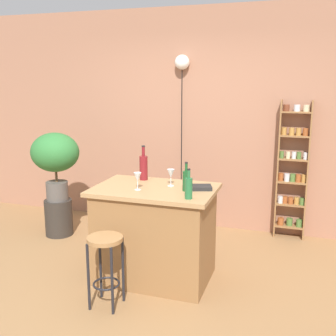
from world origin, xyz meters
TOP-DOWN VIEW (x-y plane):
  - ground at (0.00, 0.00)m, footprint 12.00×12.00m
  - back_wall at (0.00, 1.95)m, footprint 6.40×0.10m
  - kitchen_counter at (0.00, 0.30)m, footprint 1.14×0.77m
  - bar_stool at (-0.23, -0.31)m, footprint 0.30×0.30m
  - spice_shelf at (1.21, 1.81)m, footprint 0.36×0.14m
  - plant_stool at (-1.54, 1.00)m, footprint 0.34×0.34m
  - potted_plant at (-1.54, 1.00)m, footprint 0.59×0.54m
  - bottle_olive_oil at (0.40, 0.05)m, footprint 0.06×0.06m
  - bottle_sauce_amber at (-0.21, 0.56)m, footprint 0.08×0.08m
  - bottle_vinegar at (0.31, 0.29)m, footprint 0.07×0.07m
  - wine_glass_left at (0.13, 0.41)m, footprint 0.07×0.07m
  - wine_glass_center at (-0.12, 0.18)m, footprint 0.07×0.07m
  - cookbook at (0.42, 0.38)m, footprint 0.25×0.21m
  - pendant_globe_light at (-0.19, 1.84)m, footprint 0.18×0.18m

SIDE VIEW (x-z plane):
  - ground at x=0.00m, z-range 0.00..0.00m
  - plant_stool at x=-1.54m, z-range 0.00..0.45m
  - bar_stool at x=-0.23m, z-range 0.15..0.77m
  - kitchen_counter at x=0.00m, z-range 0.00..0.92m
  - spice_shelf at x=1.21m, z-range 0.00..1.69m
  - cookbook at x=0.42m, z-range 0.92..0.95m
  - potted_plant at x=-1.54m, z-range 0.59..1.42m
  - bottle_olive_oil at x=0.40m, z-range 0.88..1.15m
  - bottle_vinegar at x=0.31m, z-range 0.88..1.15m
  - wine_glass_left at x=0.13m, z-range 0.95..1.12m
  - wine_glass_center at x=-0.12m, z-range 0.95..1.12m
  - bottle_sauce_amber at x=-0.21m, z-range 0.87..1.23m
  - back_wall at x=0.00m, z-range 0.00..2.80m
  - pendant_globe_light at x=-0.19m, z-range 0.97..3.18m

